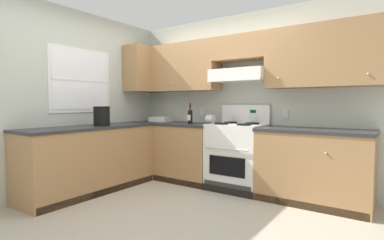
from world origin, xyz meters
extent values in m
plane|color=#B2AA99|center=(0.00, 0.00, 0.00)|extent=(7.04, 7.04, 0.00)
cube|color=beige|center=(0.46, 1.62, 1.27)|extent=(4.68, 0.12, 2.55)
cube|color=#A87A4C|center=(-0.76, 1.38, 1.80)|extent=(1.45, 0.34, 0.76)
cube|color=#A87A4C|center=(1.46, 1.38, 1.80)|extent=(1.38, 0.34, 0.76)
cube|color=#A87A4C|center=(0.37, 1.38, 2.01)|extent=(0.80, 0.34, 0.34)
cube|color=white|center=(0.37, 1.34, 1.62)|extent=(0.80, 0.46, 0.17)
cube|color=white|center=(0.37, 1.12, 1.54)|extent=(0.80, 0.03, 0.04)
sphere|color=silver|center=(-0.76, 1.20, 1.54)|extent=(0.02, 0.02, 0.02)
sphere|color=silver|center=(0.97, 1.20, 1.54)|extent=(0.02, 0.02, 0.02)
sphere|color=silver|center=(1.95, 1.20, 1.54)|extent=(0.02, 0.02, 0.02)
cube|color=silver|center=(-0.41, 1.55, 1.08)|extent=(0.08, 0.01, 0.12)
cube|color=silver|center=(-0.41, 1.54, 1.10)|extent=(0.03, 0.00, 0.03)
cube|color=silver|center=(-0.41, 1.54, 1.06)|extent=(0.03, 0.00, 0.03)
cube|color=silver|center=(0.95, 1.55, 1.08)|extent=(0.08, 0.01, 0.12)
cube|color=silver|center=(0.95, 1.54, 1.10)|extent=(0.03, 0.00, 0.03)
cube|color=silver|center=(0.95, 1.54, 1.06)|extent=(0.03, 0.00, 0.03)
cube|color=beige|center=(-1.62, 0.10, 1.27)|extent=(0.12, 4.00, 2.55)
cube|color=white|center=(-1.57, 0.10, 1.55)|extent=(0.04, 1.00, 0.92)
cube|color=white|center=(-1.55, 0.10, 1.55)|extent=(0.01, 0.90, 0.82)
cube|color=white|center=(-1.54, 0.10, 1.55)|extent=(0.01, 0.90, 0.02)
cube|color=#A87A4C|center=(-1.38, 1.20, 1.80)|extent=(0.34, 0.64, 0.76)
cube|color=#A87A4C|center=(-0.77, 1.25, 0.44)|extent=(1.51, 0.61, 0.87)
cube|color=#2D2D30|center=(-0.77, 1.25, 0.89)|extent=(1.53, 0.63, 0.04)
cube|color=#A87A4C|center=(1.40, 1.25, 0.44)|extent=(1.30, 0.61, 0.87)
cube|color=#2D2D30|center=(1.40, 1.25, 0.89)|extent=(1.32, 0.63, 0.04)
cube|color=black|center=(0.26, 0.97, 0.04)|extent=(3.54, 0.06, 0.09)
sphere|color=silver|center=(-1.08, 0.93, 0.68)|extent=(0.03, 0.03, 0.03)
sphere|color=silver|center=(1.60, 0.93, 0.68)|extent=(0.03, 0.03, 0.03)
cube|color=#A87A4C|center=(-1.25, 0.00, 0.44)|extent=(0.61, 1.89, 0.87)
cube|color=#2D2D30|center=(-1.25, 0.00, 0.89)|extent=(0.63, 1.91, 0.04)
cube|color=black|center=(-0.97, 0.00, 0.04)|extent=(0.06, 1.85, 0.09)
cube|color=white|center=(0.37, 1.25, 0.46)|extent=(0.76, 0.58, 0.91)
cube|color=black|center=(0.37, 0.95, 0.38)|extent=(0.53, 0.01, 0.26)
cylinder|color=silver|center=(0.37, 0.93, 0.62)|extent=(0.65, 0.02, 0.02)
cube|color=#333333|center=(0.37, 0.96, 0.10)|extent=(0.70, 0.01, 0.11)
cube|color=white|center=(0.37, 1.25, 0.92)|extent=(0.76, 0.58, 0.02)
cube|color=white|center=(0.37, 1.52, 1.05)|extent=(0.76, 0.04, 0.29)
cube|color=#053F0C|center=(0.50, 1.50, 1.10)|extent=(0.09, 0.01, 0.04)
cylinder|color=black|center=(0.20, 1.11, 0.94)|extent=(0.19, 0.19, 0.02)
cylinder|color=black|center=(0.20, 1.11, 0.93)|extent=(0.07, 0.07, 0.01)
cylinder|color=black|center=(0.54, 1.11, 0.94)|extent=(0.19, 0.19, 0.02)
cylinder|color=black|center=(0.54, 1.11, 0.93)|extent=(0.07, 0.07, 0.01)
cylinder|color=black|center=(0.20, 1.39, 0.94)|extent=(0.19, 0.19, 0.02)
cylinder|color=black|center=(0.20, 1.39, 0.93)|extent=(0.07, 0.07, 0.01)
cylinder|color=black|center=(0.54, 1.39, 0.94)|extent=(0.19, 0.19, 0.02)
cylinder|color=black|center=(0.54, 1.39, 0.93)|extent=(0.07, 0.07, 0.01)
cylinder|color=white|center=(0.16, 1.50, 1.03)|extent=(0.04, 0.02, 0.04)
cylinder|color=white|center=(0.30, 1.50, 1.03)|extent=(0.04, 0.02, 0.04)
cylinder|color=white|center=(0.44, 1.50, 1.03)|extent=(0.04, 0.02, 0.04)
cylinder|color=white|center=(0.58, 1.50, 1.03)|extent=(0.04, 0.02, 0.04)
cylinder|color=black|center=(-0.40, 1.19, 1.01)|extent=(0.07, 0.07, 0.19)
cone|color=black|center=(-0.40, 1.19, 1.12)|extent=(0.07, 0.07, 0.04)
cylinder|color=black|center=(-0.40, 1.19, 1.18)|extent=(0.03, 0.03, 0.09)
cylinder|color=maroon|center=(-0.40, 1.19, 1.22)|extent=(0.03, 0.03, 0.02)
cube|color=silver|center=(-0.40, 1.16, 1.00)|extent=(0.06, 0.00, 0.09)
cube|color=white|center=(-1.13, 1.36, 0.92)|extent=(0.29, 0.20, 0.02)
cube|color=white|center=(-1.13, 1.24, 0.95)|extent=(0.36, 0.01, 0.08)
cube|color=white|center=(-1.13, 1.48, 0.95)|extent=(0.36, 0.01, 0.08)
cube|color=white|center=(-1.30, 1.36, 0.95)|extent=(0.01, 0.22, 0.08)
cube|color=white|center=(-0.96, 1.36, 0.95)|extent=(0.01, 0.22, 0.08)
cylinder|color=black|center=(-1.15, 0.12, 1.04)|extent=(0.22, 0.22, 0.27)
torus|color=black|center=(-1.15, 0.12, 1.17)|extent=(0.23, 0.23, 0.01)
cylinder|color=white|center=(-0.13, 1.35, 0.98)|extent=(0.11, 0.14, 0.14)
cylinder|color=#9E7A51|center=(-0.18, 1.35, 0.98)|extent=(0.01, 0.04, 0.04)
camera|label=1|loc=(2.24, -2.56, 1.22)|focal=27.95mm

